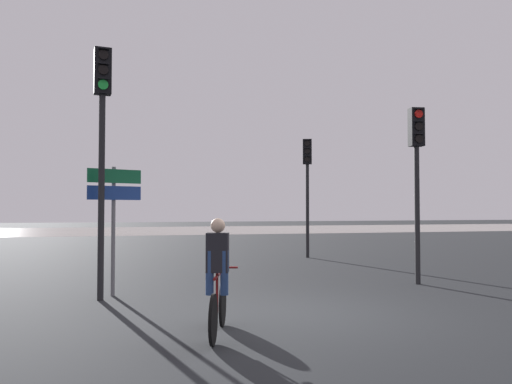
{
  "coord_description": "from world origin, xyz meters",
  "views": [
    {
      "loc": [
        -2.73,
        -7.92,
        1.75
      ],
      "look_at": [
        0.5,
        5.0,
        2.2
      ],
      "focal_mm": 35.0,
      "sensor_mm": 36.0,
      "label": 1
    }
  ],
  "objects_px": {
    "cyclist": "(218,276)",
    "traffic_light_near_left": "(102,126)",
    "direction_sign_post": "(114,207)",
    "traffic_light_near_right": "(417,161)",
    "traffic_light_far_right": "(307,175)"
  },
  "relations": [
    {
      "from": "traffic_light_near_left",
      "to": "traffic_light_near_right",
      "type": "height_order",
      "value": "traffic_light_near_left"
    },
    {
      "from": "traffic_light_near_right",
      "to": "cyclist",
      "type": "height_order",
      "value": "traffic_light_near_right"
    },
    {
      "from": "traffic_light_far_right",
      "to": "traffic_light_near_right",
      "type": "bearing_deg",
      "value": 112.63
    },
    {
      "from": "traffic_light_near_left",
      "to": "traffic_light_far_right",
      "type": "distance_m",
      "value": 9.66
    },
    {
      "from": "traffic_light_far_right",
      "to": "traffic_light_near_left",
      "type": "bearing_deg",
      "value": 65.67
    },
    {
      "from": "traffic_light_near_left",
      "to": "direction_sign_post",
      "type": "relative_size",
      "value": 1.87
    },
    {
      "from": "traffic_light_near_right",
      "to": "direction_sign_post",
      "type": "bearing_deg",
      "value": 5.4
    },
    {
      "from": "traffic_light_near_right",
      "to": "direction_sign_post",
      "type": "relative_size",
      "value": 1.58
    },
    {
      "from": "cyclist",
      "to": "traffic_light_near_left",
      "type": "bearing_deg",
      "value": 134.95
    },
    {
      "from": "traffic_light_near_left",
      "to": "cyclist",
      "type": "bearing_deg",
      "value": 110.01
    },
    {
      "from": "direction_sign_post",
      "to": "traffic_light_near_right",
      "type": "bearing_deg",
      "value": 158.35
    },
    {
      "from": "traffic_light_near_right",
      "to": "traffic_light_far_right",
      "type": "bearing_deg",
      "value": -81.08
    },
    {
      "from": "traffic_light_near_left",
      "to": "traffic_light_far_right",
      "type": "bearing_deg",
      "value": -142.25
    },
    {
      "from": "traffic_light_far_right",
      "to": "cyclist",
      "type": "height_order",
      "value": "traffic_light_far_right"
    },
    {
      "from": "traffic_light_far_right",
      "to": "traffic_light_near_right",
      "type": "relative_size",
      "value": 1.04
    }
  ]
}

